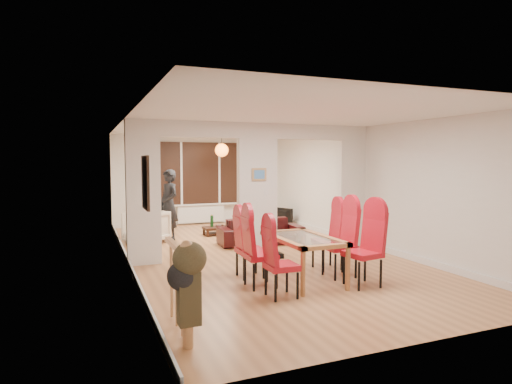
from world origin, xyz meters
TOP-DOWN VIEW (x-y plane):
  - floor at (0.00, 0.00)m, footprint 5.00×9.00m
  - room_walls at (0.00, 0.00)m, footprint 5.00×9.00m
  - divider_wall at (0.00, 0.00)m, footprint 5.00×0.18m
  - bay_window_blinds at (0.00, 4.44)m, footprint 3.00×0.08m
  - radiator at (0.00, 4.40)m, footprint 1.40×0.08m
  - pendant_light at (0.30, 3.30)m, footprint 0.36×0.36m
  - stair_newel at (-2.25, -3.20)m, footprint 0.40×1.20m
  - wall_poster at (-2.47, -2.40)m, footprint 0.04×0.52m
  - pillar_photo at (0.00, -0.10)m, footprint 0.30×0.03m
  - dining_table at (-0.05, -2.01)m, footprint 0.83×1.48m
  - dining_chair_la at (-0.70, -2.61)m, footprint 0.42×0.42m
  - dining_chair_lb at (-0.78, -2.05)m, footprint 0.46×0.46m
  - dining_chair_lc at (-0.73, -1.51)m, footprint 0.42×0.42m
  - dining_chair_ra at (0.64, -2.59)m, footprint 0.54×0.54m
  - dining_chair_rb at (0.61, -2.01)m, footprint 0.48×0.48m
  - dining_chair_rc at (0.69, -1.51)m, footprint 0.49×0.49m
  - sofa at (0.49, 0.99)m, footprint 1.93×0.86m
  - armchair at (-1.90, 2.00)m, footprint 1.11×1.12m
  - person at (-1.34, 2.24)m, footprint 0.71×0.59m
  - television at (2.00, 3.29)m, footprint 0.86×0.46m
  - coffee_table at (0.00, 2.43)m, footprint 0.98×0.68m
  - bottle at (-0.23, 2.48)m, footprint 0.08×0.08m
  - bowl at (-0.04, 2.41)m, footprint 0.21×0.21m
  - shoes at (0.22, -0.43)m, footprint 0.22×0.24m

SIDE VIEW (x-z plane):
  - floor at x=0.00m, z-range -0.01..0.01m
  - shoes at x=0.22m, z-range 0.00..0.09m
  - coffee_table at x=0.00m, z-range 0.00..0.21m
  - bowl at x=-0.04m, z-range 0.21..0.26m
  - television at x=2.00m, z-range 0.00..0.51m
  - sofa at x=0.49m, z-range 0.00..0.55m
  - radiator at x=0.00m, z-range 0.05..0.55m
  - dining_table at x=-0.05m, z-range 0.00..0.69m
  - bottle at x=-0.23m, z-range 0.21..0.51m
  - armchair at x=-1.90m, z-range 0.00..0.73m
  - dining_chair_la at x=-0.70m, z-range 0.00..1.02m
  - dining_chair_lc at x=-0.73m, z-range 0.00..1.03m
  - dining_chair_rc at x=0.69m, z-range 0.00..1.09m
  - dining_chair_lb at x=-0.78m, z-range 0.00..1.10m
  - stair_newel at x=-2.25m, z-range 0.00..1.10m
  - dining_chair_rb at x=0.61m, z-range 0.00..1.15m
  - dining_chair_ra at x=0.64m, z-range 0.00..1.16m
  - person at x=-1.34m, z-range 0.00..1.66m
  - room_walls at x=0.00m, z-range 0.00..2.60m
  - divider_wall at x=0.00m, z-range 0.00..2.60m
  - bay_window_blinds at x=0.00m, z-range 0.60..2.40m
  - wall_poster at x=-2.47m, z-range 1.27..1.94m
  - pillar_photo at x=0.00m, z-range 1.48..1.73m
  - pendant_light at x=0.30m, z-range 1.97..2.33m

